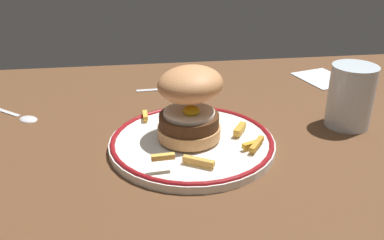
% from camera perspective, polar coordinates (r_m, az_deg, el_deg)
% --- Properties ---
extents(ground_plane, '(1.36, 0.93, 0.04)m').
position_cam_1_polar(ground_plane, '(0.63, -0.76, -7.05)').
color(ground_plane, brown).
extents(dinner_plate, '(0.25, 0.25, 0.02)m').
position_cam_1_polar(dinner_plate, '(0.65, 0.00, -3.00)').
color(dinner_plate, white).
rests_on(dinner_plate, ground_plane).
extents(burger, '(0.12, 0.12, 0.11)m').
position_cam_1_polar(burger, '(0.63, -0.32, 2.50)').
color(burger, tan).
rests_on(burger, dinner_plate).
extents(fries_pile, '(0.18, 0.19, 0.02)m').
position_cam_1_polar(fries_pile, '(0.66, 1.93, -1.21)').
color(fries_pile, gold).
rests_on(fries_pile, dinner_plate).
extents(water_glass, '(0.07, 0.07, 0.10)m').
position_cam_1_polar(water_glass, '(0.75, 20.45, 2.45)').
color(water_glass, silver).
rests_on(water_glass, ground_plane).
extents(fork, '(0.14, 0.02, 0.00)m').
position_cam_1_polar(fork, '(0.88, -2.48, 4.29)').
color(fork, silver).
rests_on(fork, ground_plane).
extents(spoon, '(0.11, 0.10, 0.01)m').
position_cam_1_polar(spoon, '(0.80, -21.83, 0.51)').
color(spoon, silver).
rests_on(spoon, ground_plane).
extents(napkin, '(0.12, 0.13, 0.00)m').
position_cam_1_polar(napkin, '(0.98, 17.15, 5.40)').
color(napkin, silver).
rests_on(napkin, ground_plane).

